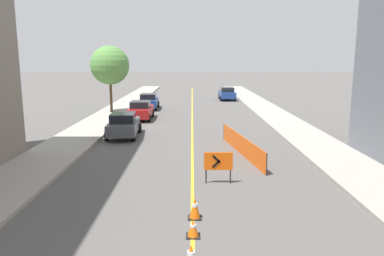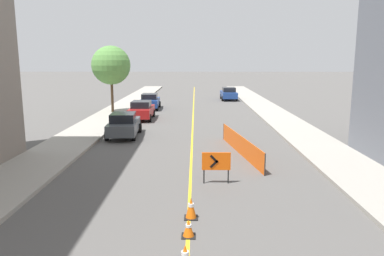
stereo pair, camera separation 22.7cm
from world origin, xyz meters
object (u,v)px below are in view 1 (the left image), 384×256
arrow_barricade_primary (218,162)px  traffic_cone_fourth (191,256)px  parked_car_curb_far (148,101)px  street_tree_left_near (109,65)px  parked_car_curb_mid (140,110)px  parked_car_opposite_side (227,94)px  parked_car_curb_near (123,125)px  traffic_cone_fifth (193,228)px  traffic_cone_farthest (194,208)px

arrow_barricade_primary → traffic_cone_fourth: bearing=-99.9°
parked_car_curb_far → street_tree_left_near: (-3.10, -3.39, 3.70)m
parked_car_curb_mid → traffic_cone_fourth: bearing=-79.6°
parked_car_curb_mid → street_tree_left_near: bearing=133.4°
parked_car_opposite_side → street_tree_left_near: 17.35m
arrow_barricade_primary → parked_car_curb_mid: size_ratio=0.31×
street_tree_left_near → arrow_barricade_primary: bearing=-66.6°
parked_car_curb_far → street_tree_left_near: street_tree_left_near is taller
parked_car_curb_near → parked_car_opposite_side: bearing=65.0°
parked_car_curb_near → parked_car_curb_mid: 7.15m
parked_car_curb_far → traffic_cone_fifth: bearing=-82.8°
parked_car_curb_near → parked_car_curb_far: same height
arrow_barricade_primary → parked_car_curb_near: bearing=120.6°
street_tree_left_near → traffic_cone_farthest: bearing=-71.9°
traffic_cone_farthest → parked_car_opposite_side: 35.72m
traffic_cone_fifth → traffic_cone_farthest: 1.28m
traffic_cone_fifth → parked_car_curb_far: size_ratio=0.12×
traffic_cone_fourth → traffic_cone_farthest: 2.92m
arrow_barricade_primary → parked_car_curb_mid: 17.47m
traffic_cone_fourth → traffic_cone_fifth: (0.05, 1.64, -0.04)m
traffic_cone_farthest → parked_car_curb_mid: parked_car_curb_mid is taller
arrow_barricade_primary → street_tree_left_near: (-8.65, 19.97, 3.59)m
arrow_barricade_primary → parked_car_curb_near: 10.99m
arrow_barricade_primary → street_tree_left_near: 22.05m
traffic_cone_farthest → parked_car_curb_mid: size_ratio=0.17×
traffic_cone_farthest → parked_car_curb_near: 13.73m
traffic_cone_fifth → street_tree_left_near: bearing=107.1°
arrow_barricade_primary → parked_car_curb_near: (-5.60, 9.46, -0.11)m
parked_car_curb_far → street_tree_left_near: bearing=-134.4°
traffic_cone_fourth → traffic_cone_farthest: traffic_cone_farthest is taller
parked_car_curb_mid → parked_car_curb_far: same height
parked_car_curb_near → street_tree_left_near: 11.55m
parked_car_curb_near → street_tree_left_near: (-3.05, 10.51, 3.70)m
traffic_cone_fifth → street_tree_left_near: 26.20m
traffic_cone_fourth → parked_car_curb_near: (-4.50, 15.84, 0.50)m
parked_car_curb_far → arrow_barricade_primary: bearing=-78.5°
traffic_cone_fourth → parked_car_curb_mid: size_ratio=0.14×
arrow_barricade_primary → parked_car_curb_far: bearing=103.3°
parked_car_opposite_side → traffic_cone_farthest: bearing=-98.2°
traffic_cone_fifth → parked_car_curb_mid: size_ratio=0.12×
arrow_barricade_primary → parked_car_curb_near: parked_car_curb_near is taller
traffic_cone_fourth → arrow_barricade_primary: (1.11, 6.38, 0.61)m
parked_car_curb_far → parked_car_opposite_side: bearing=42.4°
traffic_cone_farthest → arrow_barricade_primary: bearing=74.0°
parked_car_curb_near → parked_car_curb_mid: same height
traffic_cone_fifth → parked_car_curb_far: parked_car_curb_far is taller
traffic_cone_farthest → parked_car_opposite_side: parked_car_opposite_side is taller
traffic_cone_fourth → parked_car_curb_mid: bearing=100.7°
arrow_barricade_primary → parked_car_curb_far: (-5.54, 23.36, -0.11)m
traffic_cone_farthest → arrow_barricade_primary: size_ratio=0.54×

